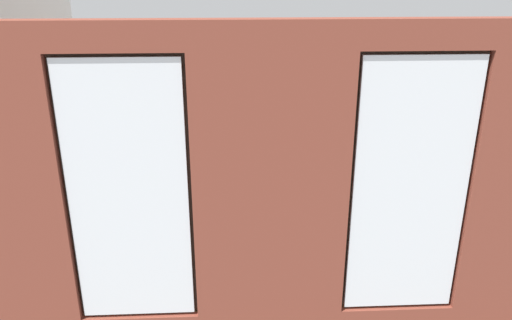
{
  "coord_description": "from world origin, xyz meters",
  "views": [
    {
      "loc": [
        0.3,
        6.45,
        3.36
      ],
      "look_at": [
        -0.01,
        0.4,
        1.06
      ],
      "focal_mm": 35.0,
      "sensor_mm": 36.0,
      "label": 1
    }
  ],
  "objects_px": {
    "coffee_table": "(256,195)",
    "media_console": "(71,193)",
    "couch_by_window": "(190,292)",
    "remote_silver": "(228,196)",
    "cup_ceramic": "(256,189)",
    "couch_left": "(439,218)",
    "remote_gray": "(280,186)",
    "potted_plant_mid_room_small": "(304,170)",
    "tv_flatscreen": "(66,158)",
    "papasan_chair": "(190,145)",
    "remote_black": "(264,195)",
    "potted_plant_foreground_right": "(112,132)",
    "potted_plant_beside_window_right": "(47,283)",
    "table_plant_small": "(244,180)"
  },
  "relations": [
    {
      "from": "coffee_table",
      "to": "media_console",
      "type": "relative_size",
      "value": 1.07
    },
    {
      "from": "couch_by_window",
      "to": "remote_silver",
      "type": "distance_m",
      "value": 2.11
    },
    {
      "from": "cup_ceramic",
      "to": "remote_silver",
      "type": "bearing_deg",
      "value": 18.76
    },
    {
      "from": "couch_left",
      "to": "media_console",
      "type": "bearing_deg",
      "value": -104.08
    },
    {
      "from": "remote_gray",
      "to": "potted_plant_mid_room_small",
      "type": "height_order",
      "value": "remote_gray"
    },
    {
      "from": "tv_flatscreen",
      "to": "papasan_chair",
      "type": "bearing_deg",
      "value": -137.81
    },
    {
      "from": "couch_by_window",
      "to": "tv_flatscreen",
      "type": "relative_size",
      "value": 2.14
    },
    {
      "from": "remote_black",
      "to": "potted_plant_foreground_right",
      "type": "xyz_separation_m",
      "value": [
        2.57,
        -2.29,
        0.24
      ]
    },
    {
      "from": "couch_left",
      "to": "coffee_table",
      "type": "xyz_separation_m",
      "value": [
        2.36,
        -0.77,
        0.03
      ]
    },
    {
      "from": "coffee_table",
      "to": "remote_silver",
      "type": "height_order",
      "value": "remote_silver"
    },
    {
      "from": "tv_flatscreen",
      "to": "papasan_chair",
      "type": "distance_m",
      "value": 2.31
    },
    {
      "from": "media_console",
      "to": "potted_plant_mid_room_small",
      "type": "relative_size",
      "value": 2.97
    },
    {
      "from": "couch_left",
      "to": "coffee_table",
      "type": "bearing_deg",
      "value": -107.99
    },
    {
      "from": "remote_black",
      "to": "potted_plant_beside_window_right",
      "type": "xyz_separation_m",
      "value": [
        2.24,
        2.17,
        0.13
      ]
    },
    {
      "from": "couch_by_window",
      "to": "remote_gray",
      "type": "height_order",
      "value": "couch_by_window"
    },
    {
      "from": "remote_black",
      "to": "potted_plant_mid_room_small",
      "type": "relative_size",
      "value": 0.41
    },
    {
      "from": "couch_left",
      "to": "tv_flatscreen",
      "type": "height_order",
      "value": "tv_flatscreen"
    },
    {
      "from": "potted_plant_mid_room_small",
      "to": "table_plant_small",
      "type": "bearing_deg",
      "value": 44.06
    },
    {
      "from": "potted_plant_beside_window_right",
      "to": "table_plant_small",
      "type": "bearing_deg",
      "value": -129.19
    },
    {
      "from": "remote_silver",
      "to": "tv_flatscreen",
      "type": "distance_m",
      "value": 2.49
    },
    {
      "from": "coffee_table",
      "to": "table_plant_small",
      "type": "height_order",
      "value": "table_plant_small"
    },
    {
      "from": "remote_gray",
      "to": "remote_silver",
      "type": "bearing_deg",
      "value": -61.8
    },
    {
      "from": "media_console",
      "to": "potted_plant_foreground_right",
      "type": "distance_m",
      "value": 1.71
    },
    {
      "from": "table_plant_small",
      "to": "potted_plant_foreground_right",
      "type": "relative_size",
      "value": 0.25
    },
    {
      "from": "table_plant_small",
      "to": "potted_plant_foreground_right",
      "type": "distance_m",
      "value": 3.08
    },
    {
      "from": "coffee_table",
      "to": "potted_plant_foreground_right",
      "type": "bearing_deg",
      "value": -41.16
    },
    {
      "from": "couch_by_window",
      "to": "remote_black",
      "type": "height_order",
      "value": "couch_by_window"
    },
    {
      "from": "tv_flatscreen",
      "to": "remote_gray",
      "type": "bearing_deg",
      "value": 173.18
    },
    {
      "from": "cup_ceramic",
      "to": "potted_plant_beside_window_right",
      "type": "relative_size",
      "value": 0.11
    },
    {
      "from": "papasan_chair",
      "to": "potted_plant_foreground_right",
      "type": "relative_size",
      "value": 0.98
    },
    {
      "from": "potted_plant_beside_window_right",
      "to": "remote_black",
      "type": "bearing_deg",
      "value": -135.85
    },
    {
      "from": "cup_ceramic",
      "to": "remote_gray",
      "type": "bearing_deg",
      "value": -156.63
    },
    {
      "from": "couch_by_window",
      "to": "remote_gray",
      "type": "bearing_deg",
      "value": -115.89
    },
    {
      "from": "couch_left",
      "to": "potted_plant_mid_room_small",
      "type": "distance_m",
      "value": 2.4
    },
    {
      "from": "coffee_table",
      "to": "remote_black",
      "type": "distance_m",
      "value": 0.18
    },
    {
      "from": "remote_black",
      "to": "couch_left",
      "type": "bearing_deg",
      "value": 100.86
    },
    {
      "from": "remote_silver",
      "to": "cup_ceramic",
      "type": "bearing_deg",
      "value": -19.31
    },
    {
      "from": "couch_by_window",
      "to": "table_plant_small",
      "type": "xyz_separation_m",
      "value": [
        -0.62,
        -2.32,
        0.22
      ]
    },
    {
      "from": "media_console",
      "to": "tv_flatscreen",
      "type": "height_order",
      "value": "tv_flatscreen"
    },
    {
      "from": "papasan_chair",
      "to": "potted_plant_beside_window_right",
      "type": "height_order",
      "value": "potted_plant_beside_window_right"
    },
    {
      "from": "cup_ceramic",
      "to": "remote_gray",
      "type": "distance_m",
      "value": 0.4
    },
    {
      "from": "media_console",
      "to": "potted_plant_beside_window_right",
      "type": "relative_size",
      "value": 1.46
    },
    {
      "from": "papasan_chair",
      "to": "remote_silver",
      "type": "bearing_deg",
      "value": 107.13
    },
    {
      "from": "remote_gray",
      "to": "media_console",
      "type": "bearing_deg",
      "value": -89.57
    },
    {
      "from": "remote_gray",
      "to": "potted_plant_beside_window_right",
      "type": "height_order",
      "value": "potted_plant_beside_window_right"
    },
    {
      "from": "remote_black",
      "to": "remote_gray",
      "type": "relative_size",
      "value": 1.0
    },
    {
      "from": "remote_gray",
      "to": "potted_plant_foreground_right",
      "type": "relative_size",
      "value": 0.17
    },
    {
      "from": "remote_silver",
      "to": "potted_plant_beside_window_right",
      "type": "xyz_separation_m",
      "value": [
        1.74,
        2.17,
        0.13
      ]
    },
    {
      "from": "cup_ceramic",
      "to": "media_console",
      "type": "xyz_separation_m",
      "value": [
        2.77,
        -0.53,
        -0.23
      ]
    },
    {
      "from": "couch_left",
      "to": "papasan_chair",
      "type": "bearing_deg",
      "value": -129.42
    }
  ]
}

